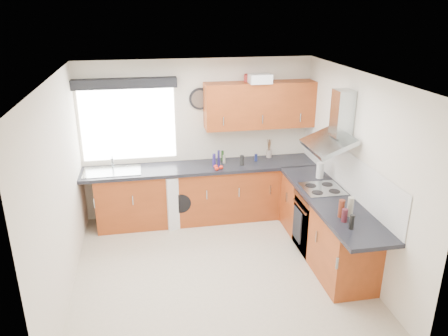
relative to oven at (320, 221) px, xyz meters
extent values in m
plane|color=beige|center=(-1.50, -0.30, -0.42)|extent=(3.60, 3.60, 0.00)
cube|color=white|center=(-1.50, -0.30, 2.08)|extent=(3.60, 3.60, 0.02)
cube|color=silver|center=(-1.50, 1.50, 0.82)|extent=(3.60, 0.02, 2.50)
cube|color=silver|center=(-1.50, -2.10, 0.82)|extent=(3.60, 0.02, 2.50)
cube|color=silver|center=(-3.30, -0.30, 0.82)|extent=(0.02, 3.60, 2.50)
cube|color=silver|center=(0.30, -0.30, 0.82)|extent=(0.02, 3.60, 2.50)
cube|color=white|center=(-2.55, 1.49, 1.12)|extent=(1.40, 0.02, 1.10)
cube|color=black|center=(-2.55, 1.40, 1.76)|extent=(1.50, 0.18, 0.14)
cube|color=white|center=(0.29, 0.00, 0.75)|extent=(0.01, 3.00, 0.54)
cube|color=maroon|center=(-1.60, 1.21, 0.01)|extent=(3.00, 0.58, 0.86)
cube|color=maroon|center=(0.00, 1.20, 0.01)|extent=(0.60, 0.60, 0.86)
cube|color=maroon|center=(0.01, -0.15, 0.01)|extent=(0.58, 2.10, 0.86)
cube|color=black|center=(-1.50, 1.20, 0.46)|extent=(3.60, 0.62, 0.05)
cube|color=black|center=(0.00, -0.30, 0.46)|extent=(0.62, 2.42, 0.05)
cube|color=black|center=(0.00, 0.00, 0.00)|extent=(0.56, 0.58, 0.85)
cube|color=#9EA9AD|center=(0.00, 0.00, 0.49)|extent=(0.52, 0.52, 0.01)
cube|color=maroon|center=(-0.55, 1.32, 1.38)|extent=(1.70, 0.35, 0.70)
cube|color=white|center=(-1.84, 1.22, 0.00)|extent=(0.72, 0.70, 0.85)
cylinder|color=black|center=(-1.45, 1.46, 1.47)|extent=(0.33, 0.04, 0.33)
cube|color=white|center=(-0.58, 1.22, 1.79)|extent=(0.33, 0.24, 0.14)
cube|color=#9F2C28|center=(-0.66, 1.42, 1.78)|extent=(0.28, 0.25, 0.11)
cylinder|color=gray|center=(-0.35, 1.40, 0.55)|extent=(0.10, 0.10, 0.12)
cylinder|color=white|center=(0.12, 0.40, 0.60)|extent=(0.13, 0.13, 0.23)
cylinder|color=#9E9887|center=(-1.12, 1.25, 0.55)|extent=(0.05, 0.05, 0.13)
cylinder|color=navy|center=(-1.30, 1.12, 0.59)|extent=(0.05, 0.05, 0.21)
cylinder|color=black|center=(-0.87, 1.11, 0.57)|extent=(0.06, 0.06, 0.16)
cylinder|color=navy|center=(-0.60, 1.27, 0.54)|extent=(0.05, 0.05, 0.11)
cylinder|color=#204518|center=(-1.12, 1.38, 0.57)|extent=(0.04, 0.04, 0.16)
cylinder|color=#1E1852|center=(-1.23, 1.13, 0.61)|extent=(0.04, 0.04, 0.26)
cylinder|color=black|center=(-0.11, -1.09, 0.57)|extent=(0.05, 0.05, 0.17)
cylinder|color=#A29C8A|center=(0.01, -0.79, 0.60)|extent=(0.07, 0.07, 0.23)
cylinder|color=#461921|center=(-0.12, -0.92, 0.56)|extent=(0.07, 0.07, 0.16)
cylinder|color=#5E2313|center=(-0.10, -0.80, 0.59)|extent=(0.07, 0.07, 0.22)
camera|label=1|loc=(-2.29, -5.07, 2.84)|focal=35.00mm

